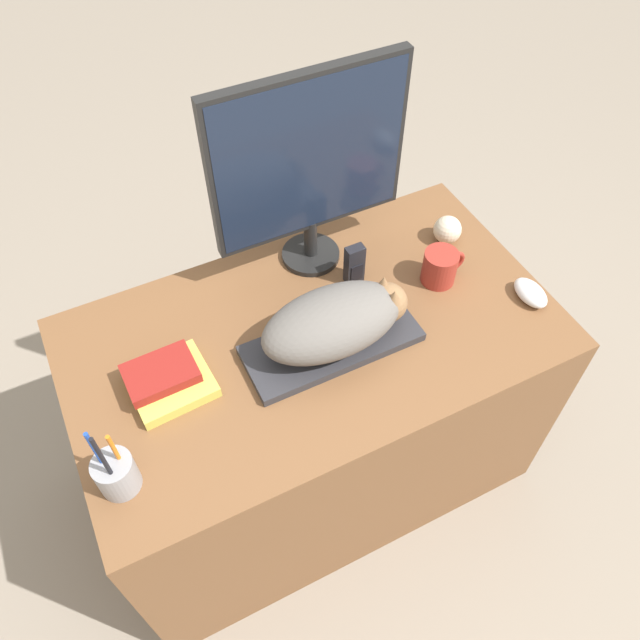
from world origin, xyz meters
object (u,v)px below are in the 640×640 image
object	(u,v)px
coffee_mug	(440,267)
cat	(338,320)
monitor	(310,163)
pen_cup	(116,473)
phone	(354,265)
book_stack	(167,380)
baseball	(447,230)
keyboard	(332,343)
computer_mouse	(531,293)

from	to	relation	value
coffee_mug	cat	bearing A→B (deg)	-168.04
monitor	pen_cup	world-z (taller)	monitor
monitor	phone	xyz separation A→B (m)	(0.06, -0.13, -0.26)
monitor	coffee_mug	distance (m)	0.44
monitor	pen_cup	distance (m)	0.81
book_stack	baseball	bearing A→B (deg)	8.17
keyboard	cat	world-z (taller)	cat
pen_cup	baseball	bearing A→B (deg)	17.17
pen_cup	keyboard	bearing A→B (deg)	12.54
keyboard	phone	distance (m)	0.23
computer_mouse	coffee_mug	world-z (taller)	coffee_mug
coffee_mug	book_stack	distance (m)	0.75
keyboard	monitor	distance (m)	0.43
keyboard	pen_cup	distance (m)	0.57
book_stack	cat	bearing A→B (deg)	-9.44
monitor	coffee_mug	size ratio (longest dim) A/B	4.44
keyboard	computer_mouse	world-z (taller)	computer_mouse
baseball	phone	world-z (taller)	phone
cat	monitor	xyz separation A→B (m)	(0.07, 0.30, 0.22)
book_stack	pen_cup	bearing A→B (deg)	-130.50
cat	phone	distance (m)	0.22
coffee_mug	phone	size ratio (longest dim) A/B	1.05
phone	coffee_mug	bearing A→B (deg)	-25.83
computer_mouse	book_stack	size ratio (longest dim) A/B	0.56
coffee_mug	book_stack	bearing A→B (deg)	-179.63
keyboard	computer_mouse	xyz separation A→B (m)	(0.53, -0.09, 0.01)
pen_cup	baseball	xyz separation A→B (m)	(1.01, 0.31, -0.01)
keyboard	coffee_mug	size ratio (longest dim) A/B	3.50
computer_mouse	phone	distance (m)	0.46
computer_mouse	book_stack	xyz separation A→B (m)	(-0.92, 0.16, 0.00)
pen_cup	book_stack	size ratio (longest dim) A/B	1.20
monitor	computer_mouse	distance (m)	0.66
pen_cup	phone	distance (m)	0.77
pen_cup	baseball	size ratio (longest dim) A/B	2.95
cat	book_stack	world-z (taller)	cat
pen_cup	computer_mouse	bearing A→B (deg)	1.77
computer_mouse	baseball	xyz separation A→B (m)	(-0.07, 0.28, 0.02)
coffee_mug	pen_cup	distance (m)	0.93
computer_mouse	coffee_mug	distance (m)	0.24
baseball	monitor	bearing A→B (deg)	163.73
baseball	keyboard	bearing A→B (deg)	-157.54
computer_mouse	phone	bearing A→B (deg)	145.39
monitor	book_stack	distance (m)	0.61
keyboard	coffee_mug	distance (m)	0.37
monitor	computer_mouse	world-z (taller)	monitor
computer_mouse	pen_cup	xyz separation A→B (m)	(-1.08, -0.03, 0.03)
phone	pen_cup	bearing A→B (deg)	-157.44
keyboard	phone	bearing A→B (deg)	48.06
keyboard	computer_mouse	size ratio (longest dim) A/B	4.01
keyboard	monitor	world-z (taller)	monitor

